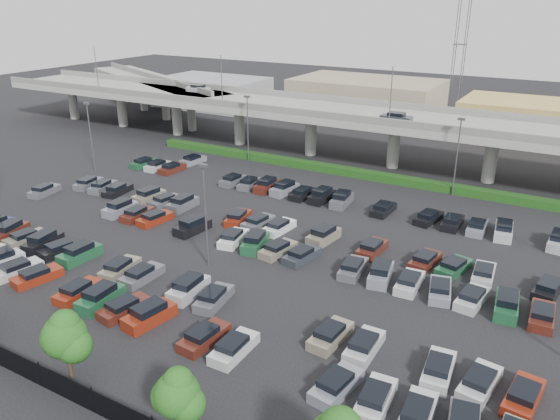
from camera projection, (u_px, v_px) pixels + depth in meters
name	position (u px, v px, depth m)	size (l,w,h in m)	color
ground	(252.00, 235.00, 60.02)	(280.00, 280.00, 0.00)	black
overpass	(363.00, 119.00, 83.30)	(150.00, 13.00, 15.80)	gray
on_ramp	(154.00, 84.00, 116.25)	(50.93, 30.13, 8.80)	gray
hedge	(344.00, 171.00, 79.97)	(66.00, 1.60, 1.10)	#163B11
fence	(30.00, 370.00, 37.15)	(70.00, 0.10, 2.00)	black
tree_row	(50.00, 330.00, 37.02)	(65.07, 3.66, 5.94)	#332316
parked_cars	(232.00, 244.00, 56.56)	(63.03, 41.63, 1.67)	navy
light_poles	(230.00, 171.00, 61.23)	(66.90, 48.38, 10.30)	#525258
distant_buildings	(484.00, 113.00, 102.74)	(138.00, 24.00, 9.00)	gray
comm_tower	(461.00, 41.00, 112.03)	(2.40, 2.40, 30.00)	#525258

